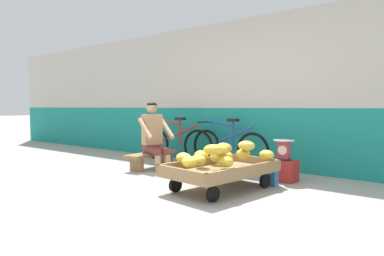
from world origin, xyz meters
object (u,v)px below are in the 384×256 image
weighing_scale (284,150)px  bicycle_near_left (176,143)px  vendor_seated (154,136)px  bicycle_far_left (228,147)px  shopping_bag (271,176)px  low_bench (152,156)px  banana_cart (221,171)px  plastic_crate (283,171)px

weighing_scale → bicycle_near_left: 2.46m
vendor_seated → weighing_scale: size_ratio=3.80×
bicycle_far_left → shopping_bag: bearing=-34.6°
low_bench → bicycle_far_left: size_ratio=0.68×
bicycle_near_left → shopping_bag: 2.53m
vendor_seated → bicycle_far_left: (0.88, 0.94, -0.21)m
banana_cart → vendor_seated: size_ratio=1.34×
weighing_scale → plastic_crate: bearing=90.0°
bicycle_near_left → shopping_bag: bearing=-17.8°
banana_cart → plastic_crate: (0.39, 0.99, -0.09)m
vendor_seated → weighing_scale: (2.15, 0.44, -0.11)m
vendor_seated → low_bench: bearing=160.9°
banana_cart → bicycle_far_left: bearing=120.4°
weighing_scale → bicycle_far_left: size_ratio=0.18×
bicycle_far_left → vendor_seated: bearing=-133.1°
vendor_seated → weighing_scale: 2.20m
weighing_scale → bicycle_near_left: bicycle_near_left is taller
banana_cart → vendor_seated: 1.87m
banana_cart → weighing_scale: bearing=68.5°
banana_cart → low_bench: 1.93m
plastic_crate → shopping_bag: size_ratio=1.50×
bicycle_near_left → shopping_bag: size_ratio=6.91×
plastic_crate → bicycle_far_left: (-1.27, 0.50, 0.20)m
bicycle_near_left → vendor_seated: bearing=-72.6°
weighing_scale → vendor_seated: bearing=-168.5°
low_bench → bicycle_near_left: (-0.18, 0.83, 0.15)m
low_bench → vendor_seated: 0.38m
low_bench → vendor_seated: size_ratio=0.98×
weighing_scale → shopping_bag: (-0.03, -0.35, -0.33)m
low_bench → shopping_bag: bearing=1.5°
vendor_seated → shopping_bag: 2.18m
banana_cart → bicycle_near_left: 2.47m
low_bench → shopping_bag: (2.21, 0.06, -0.08)m
vendor_seated → plastic_crate: (2.15, 0.44, -0.42)m
low_bench → bicycle_near_left: bearing=102.6°
plastic_crate → bicycle_near_left: (-2.42, 0.42, 0.20)m
plastic_crate → shopping_bag: plastic_crate is taller
bicycle_near_left → banana_cart: bearing=-34.8°
low_bench → bicycle_near_left: bicycle_near_left is taller
bicycle_far_left → plastic_crate: bearing=-21.7°
bicycle_near_left → plastic_crate: bearing=-9.8°
bicycle_far_left → shopping_bag: bicycle_far_left is taller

